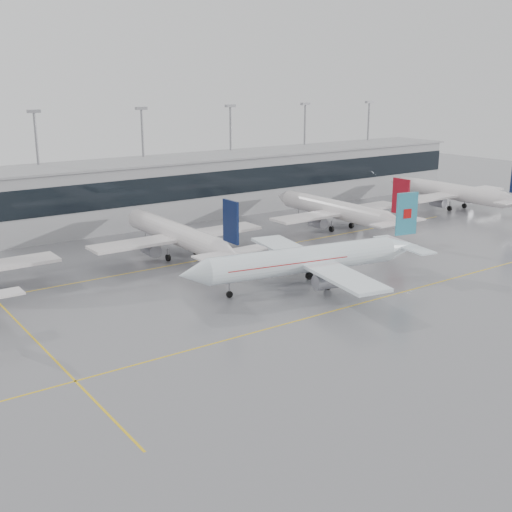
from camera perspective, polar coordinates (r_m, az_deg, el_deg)
ground at (r=79.13m, az=5.09°, el=-5.37°), size 320.00×320.00×0.00m
taxi_line_main at (r=79.13m, az=5.09°, el=-5.37°), size 120.00×0.25×0.01m
taxi_line_north at (r=102.53m, az=-5.87°, el=-0.52°), size 120.00×0.25×0.01m
taxi_line_cross at (r=78.39m, az=-19.60°, el=-6.45°), size 0.25×60.00×0.01m
terminal at (r=129.34m, az=-13.07°, el=5.21°), size 180.00×15.00×12.00m
terminal_glass at (r=122.24m, az=-11.72°, el=5.43°), size 180.00×0.20×5.00m
terminal_roof at (r=128.43m, az=-13.24°, el=7.93°), size 182.00×16.00×0.40m
light_masts at (r=133.83m, az=-14.27°, el=8.65°), size 156.40×1.00×22.60m
air_canada_jet at (r=89.62m, az=4.92°, el=-0.28°), size 37.82×30.94×12.07m
parked_jet_c at (r=104.71m, az=-6.93°, el=1.88°), size 29.64×36.96×11.72m
parked_jet_d at (r=124.87m, az=7.29°, el=4.06°), size 29.64×36.96×11.72m
parked_jet_e at (r=150.57m, az=17.18°, el=5.43°), size 29.64×36.96×11.72m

